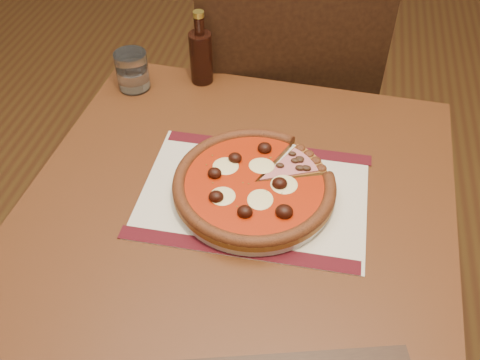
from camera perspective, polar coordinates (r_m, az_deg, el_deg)
name	(u,v)px	position (r m, az deg, el deg)	size (l,w,h in m)	color
table	(238,233)	(1.09, -0.21, -5.66)	(0.83, 0.83, 0.75)	#5C2B15
chair_far	(284,107)	(1.56, 4.69, 7.73)	(0.53, 0.53, 0.96)	black
placemat	(254,194)	(1.02, 1.49, -1.54)	(0.42, 0.30, 0.00)	beige
plate	(254,191)	(1.01, 1.50, -1.15)	(0.30, 0.30, 0.02)	white
pizza	(254,183)	(0.99, 1.50, -0.36)	(0.31, 0.31, 0.04)	#A06126
ham_slice	(295,165)	(1.04, 5.93, 1.57)	(0.12, 0.12, 0.02)	#A06126
water_glass	(132,71)	(1.28, -11.42, 11.36)	(0.07, 0.07, 0.09)	white
bottle	(201,55)	(1.27, -4.20, 13.16)	(0.05, 0.05, 0.18)	#33140C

